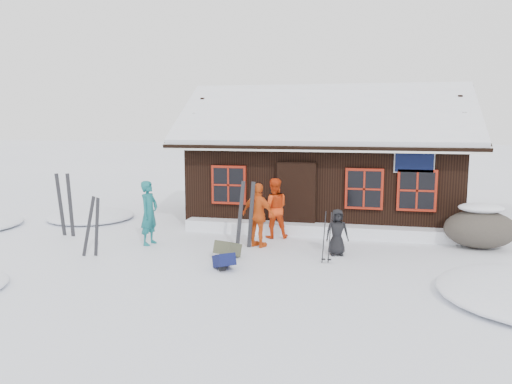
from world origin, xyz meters
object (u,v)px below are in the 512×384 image
(boulder, at_px, (480,228))
(backpack_olive, at_px, (228,252))
(skier_orange_right, at_px, (258,215))
(skier_orange_left, at_px, (274,208))
(ski_poles, at_px, (327,238))
(skier_crouched, at_px, (337,232))
(ski_pair_left, at_px, (93,227))
(skier_teal, at_px, (149,213))
(backpack_blue, at_px, (224,263))

(boulder, bearing_deg, backpack_olive, -158.47)
(skier_orange_right, bearing_deg, skier_orange_left, -77.99)
(boulder, height_order, ski_poles, ski_poles)
(skier_crouched, xyz_separation_m, ski_pair_left, (-5.67, -1.42, 0.15))
(skier_crouched, relative_size, ski_poles, 0.92)
(skier_orange_left, bearing_deg, ski_pair_left, 20.12)
(skier_teal, bearing_deg, backpack_blue, -116.20)
(skier_crouched, bearing_deg, backpack_blue, -158.77)
(skier_orange_right, bearing_deg, skier_crouched, -167.77)
(skier_teal, relative_size, skier_crouched, 1.49)
(ski_pair_left, bearing_deg, backpack_blue, 5.84)
(boulder, bearing_deg, skier_orange_right, -168.18)
(skier_teal, relative_size, skier_orange_left, 1.01)
(ski_poles, relative_size, backpack_olive, 2.16)
(skier_teal, relative_size, boulder, 0.95)
(ski_poles, bearing_deg, ski_pair_left, -172.87)
(boulder, height_order, backpack_olive, boulder)
(skier_orange_right, height_order, boulder, skier_orange_right)
(skier_crouched, bearing_deg, skier_orange_left, 126.36)
(ski_pair_left, bearing_deg, ski_poles, 18.38)
(skier_crouched, xyz_separation_m, ski_poles, (-0.19, -0.73, 0.01))
(skier_teal, distance_m, boulder, 8.52)
(skier_crouched, distance_m, boulder, 3.82)
(skier_orange_right, relative_size, backpack_blue, 3.32)
(skier_teal, bearing_deg, boulder, -71.81)
(skier_teal, xyz_separation_m, ski_pair_left, (-0.81, -1.39, -0.13))
(skier_crouched, height_order, ski_poles, ski_poles)
(skier_crouched, xyz_separation_m, boulder, (3.51, 1.51, -0.04))
(boulder, relative_size, backpack_olive, 3.10)
(skier_orange_right, height_order, skier_crouched, skier_orange_right)
(skier_crouched, height_order, boulder, skier_crouched)
(skier_crouched, relative_size, backpack_blue, 2.26)
(ski_poles, distance_m, backpack_blue, 2.41)
(backpack_blue, bearing_deg, ski_poles, -11.96)
(skier_teal, xyz_separation_m, backpack_blue, (2.54, -1.71, -0.71))
(ski_pair_left, distance_m, backpack_olive, 3.27)
(skier_teal, xyz_separation_m, backpack_olive, (2.37, -0.84, -0.69))
(ski_pair_left, relative_size, backpack_olive, 2.65)
(ski_poles, xyz_separation_m, backpack_olive, (-2.31, -0.13, -0.42))
(ski_poles, height_order, backpack_blue, ski_poles)
(skier_teal, height_order, skier_orange_left, skier_teal)
(backpack_blue, bearing_deg, skier_orange_left, 43.98)
(boulder, height_order, ski_pair_left, ski_pair_left)
(skier_orange_left, bearing_deg, boulder, 164.30)
(skier_orange_right, xyz_separation_m, backpack_olive, (-0.48, -1.21, -0.67))
(skier_teal, height_order, boulder, skier_teal)
(skier_teal, relative_size, backpack_olive, 2.96)
(skier_orange_left, relative_size, ski_pair_left, 1.10)
(boulder, bearing_deg, skier_crouched, -156.72)
(skier_orange_left, xyz_separation_m, boulder, (5.34, 0.07, -0.31))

